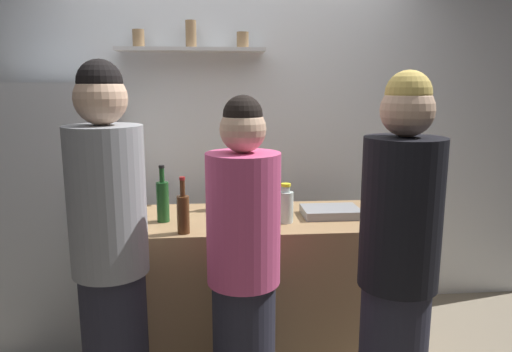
% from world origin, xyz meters
% --- Properties ---
extents(back_wall_assembly, '(4.80, 0.32, 2.60)m').
position_xyz_m(back_wall_assembly, '(-0.00, 1.25, 1.30)').
color(back_wall_assembly, white).
rests_on(back_wall_assembly, ground).
extents(refrigerator, '(0.66, 0.66, 1.68)m').
position_xyz_m(refrigerator, '(-1.16, 0.85, 0.84)').
color(refrigerator, silver).
rests_on(refrigerator, ground).
extents(counter, '(1.60, 0.71, 0.89)m').
position_xyz_m(counter, '(0.09, 0.50, 0.45)').
color(counter, '#9E7A51').
rests_on(counter, ground).
extents(baking_pan, '(0.34, 0.24, 0.05)m').
position_xyz_m(baking_pan, '(0.54, 0.48, 0.92)').
color(baking_pan, gray).
rests_on(baking_pan, counter).
extents(utensil_holder, '(0.10, 0.10, 0.22)m').
position_xyz_m(utensil_holder, '(-0.60, 0.25, 0.95)').
color(utensil_holder, '#B2B2B7').
rests_on(utensil_holder, counter).
extents(wine_bottle_green_glass, '(0.07, 0.07, 0.33)m').
position_xyz_m(wine_bottle_green_glass, '(-0.45, 0.45, 1.02)').
color(wine_bottle_green_glass, '#19471E').
rests_on(wine_bottle_green_glass, counter).
extents(wine_bottle_amber_glass, '(0.07, 0.07, 0.31)m').
position_xyz_m(wine_bottle_amber_glass, '(-0.32, 0.22, 1.01)').
color(wine_bottle_amber_glass, '#472814').
rests_on(wine_bottle_amber_glass, counter).
extents(wine_bottle_dark_glass, '(0.08, 0.08, 0.30)m').
position_xyz_m(wine_bottle_dark_glass, '(-0.08, 0.70, 1.01)').
color(wine_bottle_dark_glass, black).
rests_on(wine_bottle_dark_glass, counter).
extents(water_bottle_plastic, '(0.09, 0.09, 0.23)m').
position_xyz_m(water_bottle_plastic, '(0.25, 0.37, 0.99)').
color(water_bottle_plastic, silver).
rests_on(water_bottle_plastic, counter).
extents(person_blonde, '(0.34, 0.34, 1.73)m').
position_xyz_m(person_blonde, '(0.63, -0.36, 0.86)').
color(person_blonde, '#262633').
rests_on(person_blonde, ground).
extents(person_grey_hoodie, '(0.34, 0.34, 1.78)m').
position_xyz_m(person_grey_hoodie, '(-0.63, -0.15, 0.89)').
color(person_grey_hoodie, '#262633').
rests_on(person_grey_hoodie, ground).
extents(person_pink_top, '(0.34, 0.34, 1.63)m').
position_xyz_m(person_pink_top, '(-0.03, -0.15, 0.80)').
color(person_pink_top, '#262633').
rests_on(person_pink_top, ground).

